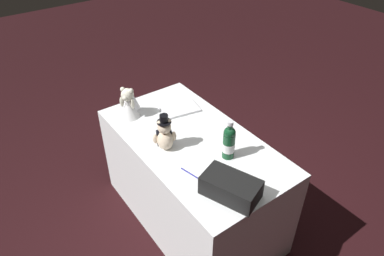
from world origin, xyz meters
TOP-DOWN VIEW (x-y plane):
  - ground_plane at (0.00, 0.00)m, footprint 12.00×12.00m
  - reception_table at (0.00, 0.00)m, footprint 1.43×0.77m
  - teddy_bear_groom at (0.04, 0.19)m, footprint 0.15×0.15m
  - teddy_bear_bride at (0.52, 0.20)m, footprint 0.19×0.20m
  - champagne_bottle at (-0.28, -0.09)m, footprint 0.08×0.08m
  - signing_pen at (-0.26, 0.21)m, footprint 0.15×0.04m
  - gift_case_black at (-0.54, 0.12)m, footprint 0.37×0.29m
  - guestbook at (0.36, -0.14)m, footprint 0.25×0.32m

SIDE VIEW (x-z plane):
  - ground_plane at x=0.00m, z-range 0.00..0.00m
  - reception_table at x=0.00m, z-range 0.00..0.79m
  - signing_pen at x=-0.26m, z-range 0.79..0.80m
  - guestbook at x=0.36m, z-range 0.79..0.81m
  - gift_case_black at x=-0.54m, z-range 0.79..0.91m
  - teddy_bear_groom at x=0.04m, z-range 0.76..1.02m
  - teddy_bear_bride at x=0.52m, z-range 0.78..1.02m
  - champagne_bottle at x=-0.28m, z-range 0.77..1.05m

